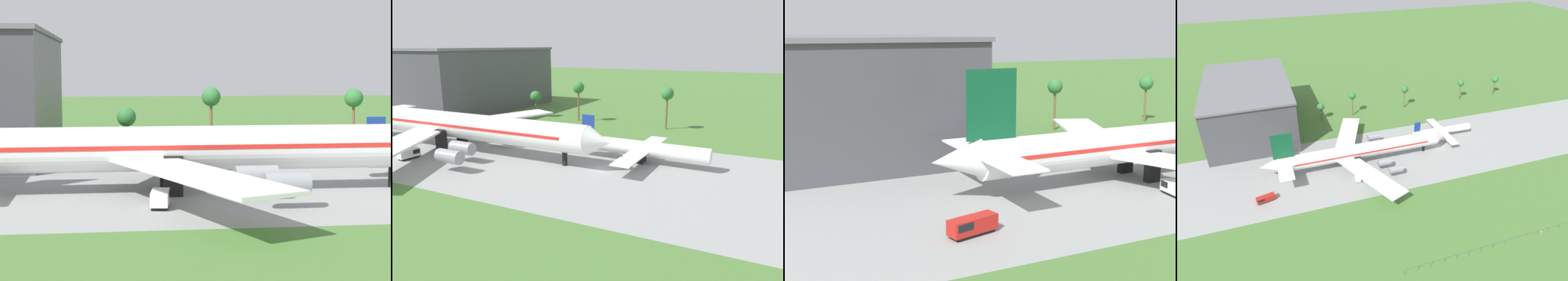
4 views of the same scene
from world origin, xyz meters
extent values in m
cylinder|color=white|center=(-34.22, -0.39, 5.69)|extent=(63.57, 5.79, 5.79)
cube|color=red|center=(-34.22, -0.39, 6.12)|extent=(54.04, 5.90, 0.58)
cube|color=white|center=(-36.15, -15.72, 4.68)|extent=(18.46, 31.24, 0.44)
cube|color=white|center=(-36.15, 14.93, 4.68)|extent=(18.46, 31.24, 0.44)
cylinder|color=gray|center=(-27.60, -7.34, 2.98)|extent=(5.21, 2.60, 2.60)
cylinder|color=gray|center=(-25.26, -13.13, 2.98)|extent=(5.21, 2.60, 2.60)
cylinder|color=gray|center=(-27.60, 6.55, 2.98)|extent=(5.21, 2.60, 2.60)
cylinder|color=gray|center=(-25.26, 12.34, 2.98)|extent=(5.21, 2.60, 2.60)
cube|color=black|center=(-37.40, -3.58, 2.56)|extent=(2.40, 1.20, 5.11)
cube|color=black|center=(-37.40, 2.79, 2.56)|extent=(2.40, 1.20, 5.11)
cube|color=navy|center=(-6.54, 8.34, 6.73)|extent=(2.82, 0.30, 4.38)
cube|color=black|center=(-39.56, -10.67, 0.20)|extent=(2.31, 3.97, 0.40)
cube|color=white|center=(-39.56, -10.67, 1.22)|extent=(2.60, 4.66, 1.63)
cube|color=black|center=(-39.39, -9.46, 1.46)|extent=(2.24, 1.82, 0.90)
cylinder|color=brown|center=(-42.12, 41.98, 3.12)|extent=(0.56, 0.56, 6.23)
sphere|color=#337538|center=(-42.12, 41.98, 6.83)|extent=(3.60, 3.60, 3.60)
cylinder|color=brown|center=(1.93, 41.98, 4.78)|extent=(0.56, 0.56, 9.56)
sphere|color=#337538|center=(1.93, 41.98, 10.16)|extent=(3.60, 3.60, 3.60)
cylinder|color=brown|center=(-26.10, 41.98, 4.97)|extent=(0.56, 0.56, 9.93)
sphere|color=#337538|center=(-26.10, 41.98, 10.53)|extent=(3.60, 3.60, 3.60)
camera|label=1|loc=(-45.14, -90.70, 16.18)|focal=65.00mm
camera|label=2|loc=(28.14, -63.76, 23.37)|focal=35.00mm
camera|label=3|loc=(-97.69, -66.99, 23.50)|focal=50.00mm
camera|label=4|loc=(-68.10, -110.89, 78.40)|focal=32.00mm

